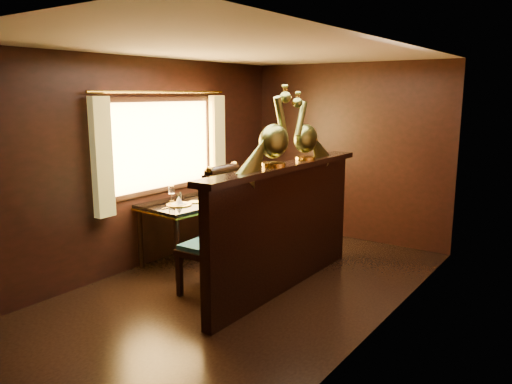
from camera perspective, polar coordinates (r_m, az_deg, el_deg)
ground at (r=5.47m, az=-1.34°, el=-11.12°), size 5.00×5.00×0.00m
room_shell at (r=5.15m, az=-2.07°, el=5.67°), size 3.04×5.04×2.52m
partition at (r=5.31m, az=3.35°, el=-3.72°), size 0.26×2.70×1.36m
dining_table at (r=6.20m, az=-6.96°, el=-1.62°), size 0.91×1.39×0.98m
chair_left at (r=5.09m, az=-4.54°, el=-4.18°), size 0.52×0.56×1.40m
chair_right at (r=5.62m, az=1.28°, el=-3.43°), size 0.48×0.51×1.26m
peacock_left at (r=4.94m, az=2.07°, el=7.56°), size 0.25×0.68×0.81m
peacock_right at (r=5.48m, az=5.72°, el=7.52°), size 0.23×0.62×0.74m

